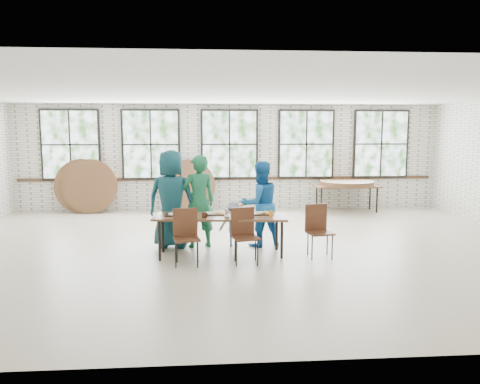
{
  "coord_description": "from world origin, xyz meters",
  "views": [
    {
      "loc": [
        -0.69,
        -8.83,
        2.29
      ],
      "look_at": [
        0.0,
        0.4,
        1.05
      ],
      "focal_mm": 35.0,
      "sensor_mm": 36.0,
      "label": 1
    }
  ],
  "objects_px": {
    "dining_table": "(221,218)",
    "storage_table": "(347,187)",
    "chair_near_right": "(244,231)",
    "chair_near_left": "(186,232)"
  },
  "relations": [
    {
      "from": "dining_table",
      "to": "storage_table",
      "type": "height_order",
      "value": "same"
    },
    {
      "from": "chair_near_right",
      "to": "dining_table",
      "type": "bearing_deg",
      "value": 114.73
    },
    {
      "from": "chair_near_left",
      "to": "chair_near_right",
      "type": "distance_m",
      "value": 1.0
    },
    {
      "from": "chair_near_left",
      "to": "storage_table",
      "type": "xyz_separation_m",
      "value": [
        4.28,
        4.86,
        0.13
      ]
    },
    {
      "from": "dining_table",
      "to": "storage_table",
      "type": "relative_size",
      "value": 1.37
    },
    {
      "from": "storage_table",
      "to": "chair_near_left",
      "type": "bearing_deg",
      "value": -131.85
    },
    {
      "from": "chair_near_left",
      "to": "storage_table",
      "type": "bearing_deg",
      "value": 39.49
    },
    {
      "from": "dining_table",
      "to": "chair_near_right",
      "type": "xyz_separation_m",
      "value": [
        0.39,
        -0.49,
        -0.13
      ]
    },
    {
      "from": "chair_near_right",
      "to": "storage_table",
      "type": "relative_size",
      "value": 0.53
    },
    {
      "from": "chair_near_left",
      "to": "chair_near_right",
      "type": "relative_size",
      "value": 1.0
    }
  ]
}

